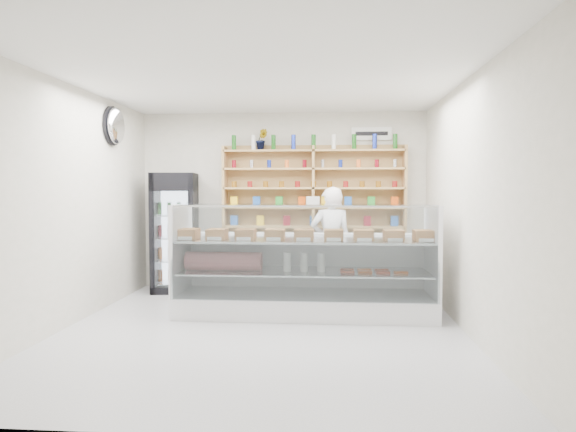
{
  "coord_description": "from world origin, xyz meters",
  "views": [
    {
      "loc": [
        0.74,
        -5.66,
        1.59
      ],
      "look_at": [
        0.22,
        0.9,
        1.24
      ],
      "focal_mm": 32.0,
      "sensor_mm": 36.0,
      "label": 1
    }
  ],
  "objects": [
    {
      "name": "display_counter",
      "position": [
        0.43,
        0.77,
        0.38
      ],
      "size": [
        3.22,
        0.96,
        1.4
      ],
      "color": "white",
      "rests_on": "floor"
    },
    {
      "name": "wall_shelving",
      "position": [
        0.5,
        2.34,
        1.59
      ],
      "size": [
        2.84,
        0.28,
        1.33
      ],
      "color": "#A5784E",
      "rests_on": "back_wall"
    },
    {
      "name": "wall_sign",
      "position": [
        1.4,
        2.47,
        2.45
      ],
      "size": [
        0.62,
        0.03,
        0.2
      ],
      "primitive_type": "cube",
      "color": "white",
      "rests_on": "back_wall"
    },
    {
      "name": "potted_plant",
      "position": [
        -0.31,
        2.34,
        2.36
      ],
      "size": [
        0.2,
        0.18,
        0.33
      ],
      "primitive_type": "imported",
      "rotation": [
        0.0,
        0.0,
        0.18
      ],
      "color": "#1E6626",
      "rests_on": "wall_shelving"
    },
    {
      "name": "drinks_cooler",
      "position": [
        -1.64,
        2.1,
        0.92
      ],
      "size": [
        0.74,
        0.72,
        1.83
      ],
      "rotation": [
        0.0,
        0.0,
        0.13
      ],
      "color": "black",
      "rests_on": "floor"
    },
    {
      "name": "shop_worker",
      "position": [
        0.77,
        1.73,
        0.81
      ],
      "size": [
        0.64,
        0.47,
        1.62
      ],
      "primitive_type": "imported",
      "rotation": [
        0.0,
        0.0,
        3.29
      ],
      "color": "silver",
      "rests_on": "floor"
    },
    {
      "name": "security_mirror",
      "position": [
        -2.17,
        1.2,
        2.45
      ],
      "size": [
        0.15,
        0.5,
        0.5
      ],
      "primitive_type": "ellipsoid",
      "color": "silver",
      "rests_on": "left_wall"
    },
    {
      "name": "room",
      "position": [
        0.0,
        0.0,
        1.4
      ],
      "size": [
        5.0,
        5.0,
        5.0
      ],
      "color": "#B9BABE",
      "rests_on": "ground"
    }
  ]
}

